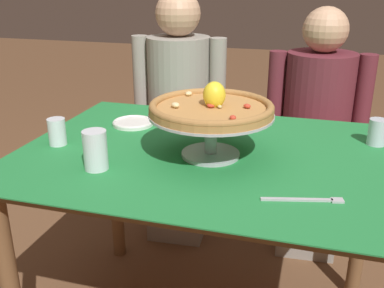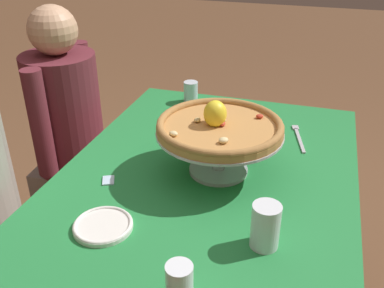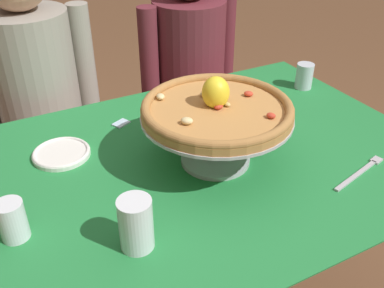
{
  "view_description": "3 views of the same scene",
  "coord_description": "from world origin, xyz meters",
  "px_view_note": "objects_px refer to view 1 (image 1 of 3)",
  "views": [
    {
      "loc": [
        0.32,
        -1.33,
        1.32
      ],
      "look_at": [
        -0.05,
        -0.05,
        0.8
      ],
      "focal_mm": 41.47,
      "sensor_mm": 36.0,
      "label": 1
    },
    {
      "loc": [
        -1.16,
        -0.3,
        1.51
      ],
      "look_at": [
        -0.02,
        0.05,
        0.87
      ],
      "focal_mm": 40.51,
      "sensor_mm": 36.0,
      "label": 2
    },
    {
      "loc": [
        -0.51,
        -0.87,
        1.45
      ],
      "look_at": [
        -0.03,
        0.04,
        0.79
      ],
      "focal_mm": 40.6,
      "sensor_mm": 36.0,
      "label": 3
    }
  ],
  "objects_px": {
    "water_glass_side_left": "(57,133)",
    "sugar_packet": "(191,122)",
    "diner_left": "(179,127)",
    "water_glass_back_right": "(377,134)",
    "dinner_fork": "(307,200)",
    "side_plate": "(133,123)",
    "water_glass_front_left": "(96,152)",
    "diner_right": "(314,142)",
    "pizza": "(211,107)",
    "pizza_stand": "(211,126)"
  },
  "relations": [
    {
      "from": "dinner_fork",
      "to": "diner_left",
      "type": "relative_size",
      "value": 0.17
    },
    {
      "from": "pizza_stand",
      "to": "side_plate",
      "type": "height_order",
      "value": "pizza_stand"
    },
    {
      "from": "water_glass_side_left",
      "to": "diner_right",
      "type": "relative_size",
      "value": 0.08
    },
    {
      "from": "water_glass_front_left",
      "to": "pizza_stand",
      "type": "bearing_deg",
      "value": 32.39
    },
    {
      "from": "water_glass_back_right",
      "to": "water_glass_front_left",
      "type": "relative_size",
      "value": 0.75
    },
    {
      "from": "pizza_stand",
      "to": "water_glass_front_left",
      "type": "relative_size",
      "value": 3.27
    },
    {
      "from": "dinner_fork",
      "to": "sugar_packet",
      "type": "distance_m",
      "value": 0.72
    },
    {
      "from": "water_glass_side_left",
      "to": "dinner_fork",
      "type": "xyz_separation_m",
      "value": [
        0.85,
        -0.18,
        -0.04
      ]
    },
    {
      "from": "water_glass_side_left",
      "to": "diner_left",
      "type": "bearing_deg",
      "value": 75.88
    },
    {
      "from": "sugar_packet",
      "to": "side_plate",
      "type": "bearing_deg",
      "value": -156.57
    },
    {
      "from": "pizza_stand",
      "to": "water_glass_front_left",
      "type": "xyz_separation_m",
      "value": [
        -0.31,
        -0.2,
        -0.05
      ]
    },
    {
      "from": "water_glass_back_right",
      "to": "water_glass_front_left",
      "type": "distance_m",
      "value": 0.95
    },
    {
      "from": "water_glass_front_left",
      "to": "diner_right",
      "type": "xyz_separation_m",
      "value": [
        0.63,
        0.97,
        -0.25
      ]
    },
    {
      "from": "water_glass_back_right",
      "to": "pizza",
      "type": "bearing_deg",
      "value": -153.98
    },
    {
      "from": "pizza",
      "to": "sugar_packet",
      "type": "height_order",
      "value": "pizza"
    },
    {
      "from": "dinner_fork",
      "to": "water_glass_front_left",
      "type": "bearing_deg",
      "value": 176.96
    },
    {
      "from": "side_plate",
      "to": "diner_left",
      "type": "height_order",
      "value": "diner_left"
    },
    {
      "from": "water_glass_side_left",
      "to": "diner_left",
      "type": "height_order",
      "value": "diner_left"
    },
    {
      "from": "dinner_fork",
      "to": "water_glass_side_left",
      "type": "bearing_deg",
      "value": 167.92
    },
    {
      "from": "dinner_fork",
      "to": "diner_left",
      "type": "distance_m",
      "value": 1.17
    },
    {
      "from": "water_glass_front_left",
      "to": "water_glass_side_left",
      "type": "xyz_separation_m",
      "value": [
        -0.23,
        0.15,
        -0.01
      ]
    },
    {
      "from": "water_glass_back_right",
      "to": "water_glass_side_left",
      "type": "relative_size",
      "value": 0.98
    },
    {
      "from": "side_plate",
      "to": "diner_right",
      "type": "height_order",
      "value": "diner_right"
    },
    {
      "from": "water_glass_back_right",
      "to": "sugar_packet",
      "type": "distance_m",
      "value": 0.69
    },
    {
      "from": "diner_right",
      "to": "water_glass_back_right",
      "type": "bearing_deg",
      "value": -68.32
    },
    {
      "from": "dinner_fork",
      "to": "pizza",
      "type": "bearing_deg",
      "value": 143.93
    },
    {
      "from": "pizza_stand",
      "to": "diner_left",
      "type": "bearing_deg",
      "value": 115.13
    },
    {
      "from": "water_glass_back_right",
      "to": "dinner_fork",
      "type": "xyz_separation_m",
      "value": [
        -0.21,
        -0.49,
        -0.04
      ]
    },
    {
      "from": "pizza_stand",
      "to": "dinner_fork",
      "type": "distance_m",
      "value": 0.4
    },
    {
      "from": "dinner_fork",
      "to": "diner_right",
      "type": "bearing_deg",
      "value": 89.6
    },
    {
      "from": "water_glass_back_right",
      "to": "diner_left",
      "type": "relative_size",
      "value": 0.07
    },
    {
      "from": "side_plate",
      "to": "water_glass_front_left",
      "type": "bearing_deg",
      "value": -81.83
    },
    {
      "from": "water_glass_side_left",
      "to": "sugar_packet",
      "type": "xyz_separation_m",
      "value": [
        0.37,
        0.36,
        -0.04
      ]
    },
    {
      "from": "pizza_stand",
      "to": "sugar_packet",
      "type": "distance_m",
      "value": 0.37
    },
    {
      "from": "water_glass_front_left",
      "to": "diner_right",
      "type": "bearing_deg",
      "value": 56.85
    },
    {
      "from": "pizza",
      "to": "diner_left",
      "type": "bearing_deg",
      "value": 115.18
    },
    {
      "from": "side_plate",
      "to": "dinner_fork",
      "type": "distance_m",
      "value": 0.82
    },
    {
      "from": "dinner_fork",
      "to": "diner_right",
      "type": "relative_size",
      "value": 0.18
    },
    {
      "from": "sugar_packet",
      "to": "diner_left",
      "type": "bearing_deg",
      "value": 113.82
    },
    {
      "from": "side_plate",
      "to": "sugar_packet",
      "type": "xyz_separation_m",
      "value": [
        0.21,
        0.09,
        -0.01
      ]
    },
    {
      "from": "pizza",
      "to": "side_plate",
      "type": "distance_m",
      "value": 0.46
    },
    {
      "from": "pizza",
      "to": "water_glass_side_left",
      "type": "distance_m",
      "value": 0.55
    },
    {
      "from": "water_glass_back_right",
      "to": "diner_right",
      "type": "bearing_deg",
      "value": 111.68
    },
    {
      "from": "water_glass_front_left",
      "to": "pizza",
      "type": "bearing_deg",
      "value": 32.52
    },
    {
      "from": "water_glass_back_right",
      "to": "dinner_fork",
      "type": "bearing_deg",
      "value": -113.42
    },
    {
      "from": "diner_left",
      "to": "side_plate",
      "type": "bearing_deg",
      "value": -93.32
    },
    {
      "from": "side_plate",
      "to": "dinner_fork",
      "type": "bearing_deg",
      "value": -33.49
    },
    {
      "from": "water_glass_front_left",
      "to": "dinner_fork",
      "type": "height_order",
      "value": "water_glass_front_left"
    },
    {
      "from": "pizza",
      "to": "side_plate",
      "type": "relative_size",
      "value": 2.46
    },
    {
      "from": "diner_right",
      "to": "dinner_fork",
      "type": "bearing_deg",
      "value": -90.4
    }
  ]
}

